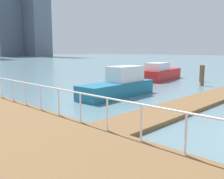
{
  "coord_description": "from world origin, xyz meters",
  "views": [
    {
      "loc": [
        -8.51,
        4.81,
        2.92
      ],
      "look_at": [
        -1.29,
        11.82,
        1.34
      ],
      "focal_mm": 39.86,
      "sensor_mm": 36.0,
      "label": 1
    }
  ],
  "objects": [
    {
      "name": "ground_plane",
      "position": [
        0.0,
        20.0,
        0.0
      ],
      "size": [
        300.0,
        300.0,
        0.0
      ],
      "primitive_type": "plane",
      "color": "slate"
    },
    {
      "name": "floating_dock",
      "position": [
        4.18,
        10.85,
        0.09
      ],
      "size": [
        15.36,
        2.0,
        0.18
      ],
      "primitive_type": "cube",
      "color": "brown",
      "rests_on": "ground_plane"
    },
    {
      "name": "boardwalk_railing",
      "position": [
        -3.15,
        10.22,
        1.21
      ],
      "size": [
        0.06,
        26.93,
        1.08
      ],
      "color": "white",
      "rests_on": "boardwalk"
    },
    {
      "name": "dock_piling_0",
      "position": [
        11.55,
        13.75,
        0.86
      ],
      "size": [
        0.29,
        0.29,
        1.71
      ],
      "primitive_type": "cylinder",
      "color": "brown",
      "rests_on": "ground_plane"
    },
    {
      "name": "dock_piling_5",
      "position": [
        14.01,
        15.01,
        0.79
      ],
      "size": [
        0.25,
        0.25,
        1.58
      ],
      "primitive_type": "cylinder",
      "color": "brown",
      "rests_on": "ground_plane"
    },
    {
      "name": "moored_boat_0",
      "position": [
        12.81,
        18.67,
        0.69
      ],
      "size": [
        6.4,
        3.0,
        1.75
      ],
      "color": "red",
      "rests_on": "ground_plane"
    },
    {
      "name": "moored_boat_3",
      "position": [
        3.2,
        15.51,
        0.71
      ],
      "size": [
        5.81,
        1.93,
        1.91
      ],
      "color": "#1E6B8C",
      "rests_on": "ground_plane"
    },
    {
      "name": "skyline_tower_5",
      "position": [
        46.88,
        130.63,
        21.41
      ],
      "size": [
        11.61,
        6.76,
        42.82
      ],
      "primitive_type": "cube",
      "rotation": [
        0.0,
        0.0,
        -0.01
      ],
      "color": "slate",
      "rests_on": "ground_plane"
    }
  ]
}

